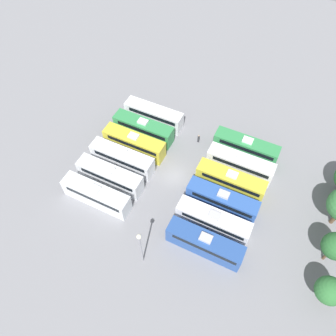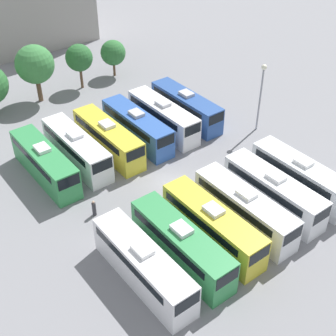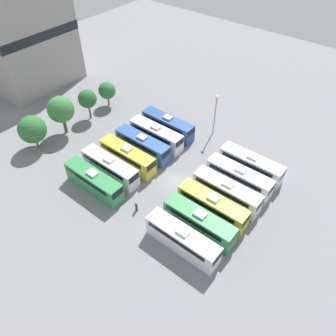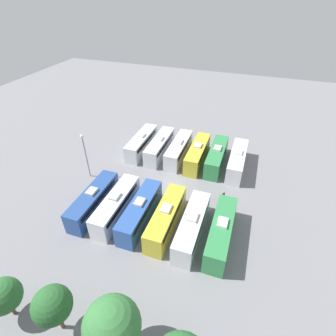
{
  "view_description": "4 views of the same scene",
  "coord_description": "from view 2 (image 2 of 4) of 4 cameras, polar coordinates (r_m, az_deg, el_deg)",
  "views": [
    {
      "loc": [
        26.39,
        11.52,
        42.36
      ],
      "look_at": [
        0.86,
        -0.9,
        2.73
      ],
      "focal_mm": 35.0,
      "sensor_mm": 36.0,
      "label": 1
    },
    {
      "loc": [
        -21.89,
        -28.33,
        28.33
      ],
      "look_at": [
        0.06,
        0.24,
        1.67
      ],
      "focal_mm": 50.0,
      "sensor_mm": 36.0,
      "label": 2
    },
    {
      "loc": [
        -28.67,
        -21.91,
        36.86
      ],
      "look_at": [
        -1.02,
        0.32,
        3.24
      ],
      "focal_mm": 35.0,
      "sensor_mm": 36.0,
      "label": 3
    },
    {
      "loc": [
        -9.8,
        30.68,
        27.14
      ],
      "look_at": [
        1.35,
        -1.53,
        2.36
      ],
      "focal_mm": 28.0,
      "sensor_mm": 36.0,
      "label": 4
    }
  ],
  "objects": [
    {
      "name": "ground_plane",
      "position": [
        45.65,
        0.12,
        -1.85
      ],
      "size": [
        131.39,
        131.39,
        0.0
      ],
      "primitive_type": "plane",
      "color": "gray"
    },
    {
      "name": "bus_0",
      "position": [
        35.69,
        -3.06,
        -11.65
      ],
      "size": [
        2.49,
        10.34,
        3.58
      ],
      "color": "silver",
      "rests_on": "ground_plane"
    },
    {
      "name": "bus_1",
      "position": [
        37.1,
        1.61,
        -9.22
      ],
      "size": [
        2.49,
        10.34,
        3.58
      ],
      "color": "#338C4C",
      "rests_on": "ground_plane"
    },
    {
      "name": "bus_2",
      "position": [
        38.83,
        5.42,
        -6.86
      ],
      "size": [
        2.49,
        10.34,
        3.58
      ],
      "color": "gold",
      "rests_on": "ground_plane"
    },
    {
      "name": "bus_3",
      "position": [
        40.69,
        9.3,
        -4.83
      ],
      "size": [
        2.49,
        10.34,
        3.58
      ],
      "color": "silver",
      "rests_on": "ground_plane"
    },
    {
      "name": "bus_4",
      "position": [
        42.96,
        12.71,
        -2.74
      ],
      "size": [
        2.49,
        10.34,
        3.58
      ],
      "color": "silver",
      "rests_on": "ground_plane"
    },
    {
      "name": "bus_5",
      "position": [
        45.38,
        15.83,
        -0.93
      ],
      "size": [
        2.49,
        10.34,
        3.58
      ],
      "color": "silver",
      "rests_on": "ground_plane"
    },
    {
      "name": "bus_6",
      "position": [
        47.0,
        -14.81,
        0.72
      ],
      "size": [
        2.49,
        10.34,
        3.58
      ],
      "color": "#338C4C",
      "rests_on": "ground_plane"
    },
    {
      "name": "bus_7",
      "position": [
        48.34,
        -11.11,
        2.41
      ],
      "size": [
        2.49,
        10.34,
        3.58
      ],
      "color": "silver",
      "rests_on": "ground_plane"
    },
    {
      "name": "bus_8",
      "position": [
        49.46,
        -7.32,
        3.7
      ],
      "size": [
        2.49,
        10.34,
        3.58
      ],
      "color": "gold",
      "rests_on": "ground_plane"
    },
    {
      "name": "bus_9",
      "position": [
        51.09,
        -3.81,
        5.1
      ],
      "size": [
        2.49,
        10.34,
        3.58
      ],
      "color": "#2D56A8",
      "rests_on": "ground_plane"
    },
    {
      "name": "bus_10",
      "position": [
        52.88,
        -0.62,
        6.35
      ],
      "size": [
        2.49,
        10.34,
        3.58
      ],
      "color": "silver",
      "rests_on": "ground_plane"
    },
    {
      "name": "bus_11",
      "position": [
        54.91,
        2.2,
        7.55
      ],
      "size": [
        2.49,
        10.34,
        3.58
      ],
      "color": "#284C93",
      "rests_on": "ground_plane"
    },
    {
      "name": "worker_person",
      "position": [
        42.18,
        -9.0,
        -4.89
      ],
      "size": [
        0.36,
        0.36,
        1.62
      ],
      "color": "#333338",
      "rests_on": "ground_plane"
    },
    {
      "name": "light_pole",
      "position": [
        52.28,
        11.34,
        9.7
      ],
      "size": [
        0.6,
        0.6,
        7.92
      ],
      "color": "gray",
      "rests_on": "ground_plane"
    },
    {
      "name": "tree_1",
      "position": [
        59.87,
        -15.94,
        12.04
      ],
      "size": [
        4.71,
        4.71,
        7.27
      ],
      "color": "brown",
      "rests_on": "ground_plane"
    },
    {
      "name": "tree_2",
      "position": [
        62.33,
        -10.79,
        13.05
      ],
      "size": [
        3.49,
        3.49,
        5.94
      ],
      "color": "brown",
      "rests_on": "ground_plane"
    },
    {
      "name": "tree_3",
      "position": [
        65.42,
        -6.71,
        13.77
      ],
      "size": [
        3.4,
        3.4,
        5.03
      ],
      "color": "brown",
      "rests_on": "ground_plane"
    }
  ]
}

